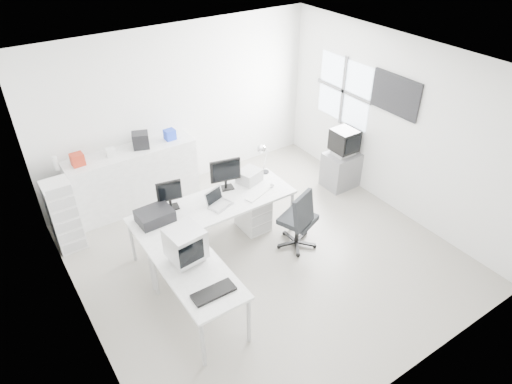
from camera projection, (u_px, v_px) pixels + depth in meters
floor at (264, 254)px, 6.73m from camera, size 5.00×5.00×0.01m
ceiling at (266, 69)px, 5.16m from camera, size 5.00×5.00×0.01m
back_wall at (180, 109)px, 7.67m from camera, size 5.00×0.02×2.80m
left_wall at (69, 243)px, 4.79m from camera, size 0.02×5.00×2.80m
right_wall at (396, 127)px, 7.10m from camera, size 0.02×5.00×2.80m
window at (344, 91)px, 7.80m from camera, size 0.02×1.20×1.10m
wall_picture at (395, 95)px, 6.87m from camera, size 0.04×0.90×0.60m
main_desk at (215, 225)px, 6.71m from camera, size 2.40×0.80×0.75m
side_desk at (199, 295)px, 5.56m from camera, size 0.70×1.40×0.75m
drawer_pedestal at (253, 211)px, 7.11m from camera, size 0.40×0.50×0.60m
inkjet_printer at (155, 216)px, 6.13m from camera, size 0.48×0.38×0.17m
lcd_monitor_small at (169, 195)px, 6.30m from camera, size 0.38×0.26×0.44m
lcd_monitor_large at (225, 175)px, 6.70m from camera, size 0.49×0.28×0.48m
laptop at (220, 200)px, 6.40m from camera, size 0.41×0.41×0.21m
white_keyboard at (258, 194)px, 6.69m from camera, size 0.47×0.28×0.02m
white_mouse at (272, 185)px, 6.85m from camera, size 0.07×0.07×0.07m
laser_printer at (249, 176)px, 6.95m from camera, size 0.41×0.37×0.19m
desk_lamp at (265, 159)px, 7.08m from camera, size 0.16×0.16×0.47m
crt_monitor at (186, 245)px, 5.39m from camera, size 0.45×0.45×0.47m
black_keyboard at (214, 292)px, 5.07m from camera, size 0.50×0.20×0.03m
office_chair at (298, 217)px, 6.62m from camera, size 0.78×0.78×1.05m
tv_cabinet at (341, 170)px, 8.12m from camera, size 0.59×0.48×0.64m
crt_tv at (344, 142)px, 7.81m from camera, size 0.50×0.48×0.45m
sideboard at (135, 178)px, 7.50m from camera, size 2.08×0.52×1.04m
clutter_box_a at (77, 160)px, 6.79m from camera, size 0.19×0.17×0.19m
clutter_box_b at (111, 152)px, 7.03m from camera, size 0.14×0.12×0.13m
clutter_box_c at (141, 140)px, 7.23m from camera, size 0.32×0.30×0.25m
clutter_box_d at (170, 135)px, 7.48m from camera, size 0.18×0.16×0.17m
clutter_bottle at (56, 163)px, 6.67m from camera, size 0.07×0.07×0.22m
filing_cabinet at (64, 216)px, 6.62m from camera, size 0.38×0.45×1.08m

